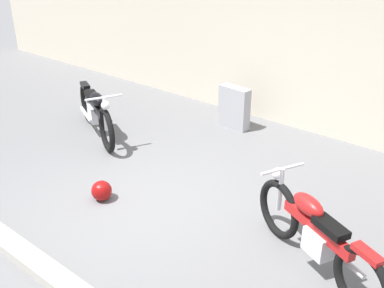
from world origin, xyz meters
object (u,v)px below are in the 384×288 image
stone_marker (234,107)px  motorcycle_black (96,111)px  helmet (102,191)px  motorcycle_red (315,234)px

stone_marker → motorcycle_black: 2.48m
helmet → motorcycle_black: bearing=141.5°
stone_marker → motorcycle_red: motorcycle_red is taller
helmet → motorcycle_black: motorcycle_black is taller
helmet → stone_marker: bearing=90.2°
stone_marker → motorcycle_black: motorcycle_black is taller
motorcycle_black → motorcycle_red: (4.48, -0.78, -0.02)m
motorcycle_black → stone_marker: bearing=73.8°
helmet → motorcycle_black: size_ratio=0.14×
helmet → motorcycle_red: (2.81, 0.55, 0.30)m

